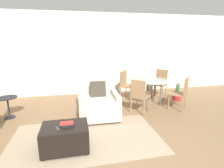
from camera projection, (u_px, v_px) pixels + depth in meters
The scene contains 14 objects.
ground_plane at pixel (125, 162), 2.74m from camera, with size 20.00×20.00×0.00m, color brown.
wall_back at pixel (95, 54), 6.01m from camera, with size 12.00×0.06×2.75m.
area_rug at pixel (86, 138), 3.41m from camera, with size 2.86×1.64×0.01m.
armchair at pixel (98, 103), 4.28m from camera, with size 0.96×0.95×0.94m.
ottoman at pixel (65, 137), 3.00m from camera, with size 0.78×0.56×0.45m.
book_stack at pixel (67, 124), 2.96m from camera, with size 0.24×0.16×0.05m.
tv_remote_primary at pixel (58, 128), 2.86m from camera, with size 0.08×0.15×0.01m.
side_table at pixel (8, 103), 4.20m from camera, with size 0.44×0.44×0.53m.
dining_table at pixel (152, 83), 5.11m from camera, with size 1.06×1.06×0.72m.
dining_chair_near_left at pixel (139, 94), 4.45m from camera, with size 0.59×0.59×0.90m.
dining_chair_near_right at pixel (181, 91), 4.69m from camera, with size 0.59×0.59×0.90m.
dining_chair_far_left at pixel (126, 83), 5.59m from camera, with size 0.59×0.59×0.90m.
dining_chair_far_right at pixel (160, 81), 5.83m from camera, with size 0.59×0.59×0.90m.
potted_plant_small at pixel (177, 94), 5.53m from camera, with size 0.26×0.26×0.74m.
Camera 1 is at (-0.69, -2.26, 1.86)m, focal length 28.00 mm.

